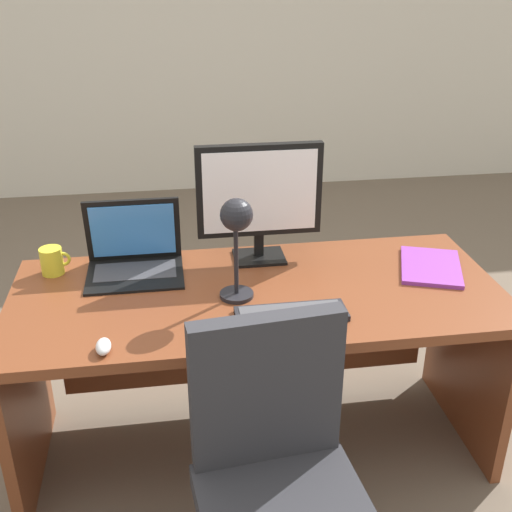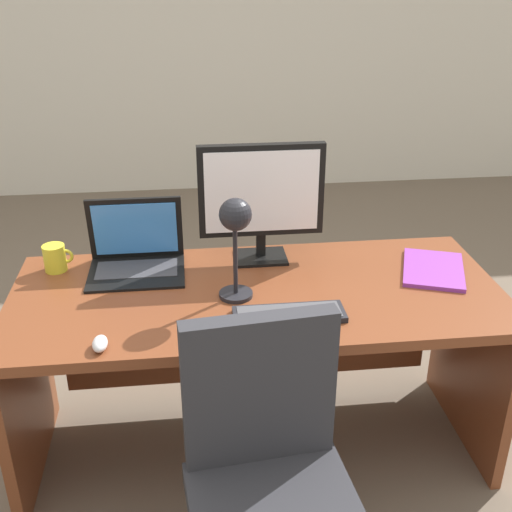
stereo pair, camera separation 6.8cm
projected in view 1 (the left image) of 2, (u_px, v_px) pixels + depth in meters
ground at (221, 278)px, 3.93m from camera, size 12.00×12.00×0.00m
back_wall at (194, 14)px, 4.87m from camera, size 10.00×0.10×2.80m
desk at (256, 330)px, 2.40m from camera, size 1.77×0.77×0.73m
monitor at (259, 195)px, 2.40m from camera, size 0.48×0.16×0.47m
laptop at (134, 249)px, 2.40m from camera, size 0.36×0.28×0.27m
keyboard at (291, 314)px, 2.11m from camera, size 0.37×0.12×0.02m
mouse at (103, 346)px, 1.92m from camera, size 0.05×0.08×0.04m
desk_lamp at (236, 228)px, 2.10m from camera, size 0.12×0.14×0.38m
book at (431, 267)px, 2.43m from camera, size 0.31×0.37×0.02m
coffee_mug at (52, 261)px, 2.38m from camera, size 0.11×0.08×0.10m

